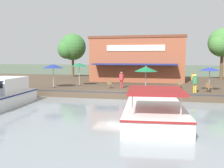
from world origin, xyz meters
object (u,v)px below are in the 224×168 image
at_px(patio_umbrella_mid_patio_left, 79,65).
at_px(person_at_quay_edge, 121,78).
at_px(waterfront_restaurant, 139,59).
at_px(cafe_chair_beside_entrance, 9,82).
at_px(patio_umbrella_mid_patio_right, 210,69).
at_px(person_near_entrance, 193,78).
at_px(cafe_chair_mid_patio, 209,87).
at_px(cafe_chair_under_first_umbrella, 180,84).
at_px(tree_upstream_bank, 71,48).
at_px(tree_behind_restaurant, 222,43).
at_px(cafe_chair_far_corner_seat, 11,83).
at_px(person_mid_patio, 195,81).
at_px(cafe_chair_back_row_seat, 110,84).
at_px(motorboat_far_downstream, 1,96).
at_px(motorboat_distant_upstream, 153,108).
at_px(patio_umbrella_back_row, 53,66).
at_px(patio_umbrella_near_quay_edge, 146,69).

height_order(patio_umbrella_mid_patio_left, person_at_quay_edge, patio_umbrella_mid_patio_left).
distance_m(waterfront_restaurant, cafe_chair_beside_entrance, 17.21).
distance_m(patio_umbrella_mid_patio_right, person_near_entrance, 2.92).
relative_size(cafe_chair_mid_patio, cafe_chair_under_first_umbrella, 1.00).
distance_m(tree_upstream_bank, tree_behind_restaurant, 22.39).
bearing_deg(cafe_chair_far_corner_seat, cafe_chair_beside_entrance, -133.76).
xyz_separation_m(person_mid_patio, tree_behind_restaurant, (-14.96, 4.94, 4.07)).
distance_m(cafe_chair_far_corner_seat, cafe_chair_mid_patio, 19.30).
relative_size(patio_umbrella_mid_patio_right, cafe_chair_far_corner_seat, 2.65).
bearing_deg(tree_upstream_bank, cafe_chair_back_row_seat, 35.17).
xyz_separation_m(patio_umbrella_mid_patio_right, person_mid_patio, (1.57, -1.42, -1.01)).
bearing_deg(patio_umbrella_mid_patio_right, person_mid_patio, -41.98).
bearing_deg(cafe_chair_mid_patio, motorboat_far_downstream, -65.17).
bearing_deg(cafe_chair_beside_entrance, person_mid_patio, 89.10).
distance_m(waterfront_restaurant, person_near_entrance, 10.43).
bearing_deg(patio_umbrella_mid_patio_left, person_near_entrance, 94.04).
bearing_deg(motorboat_far_downstream, person_mid_patio, 114.58).
relative_size(cafe_chair_back_row_seat, motorboat_far_downstream, 0.09).
height_order(waterfront_restaurant, patio_umbrella_mid_patio_left, waterfront_restaurant).
bearing_deg(cafe_chair_beside_entrance, motorboat_distant_upstream, 62.78).
height_order(cafe_chair_far_corner_seat, tree_upstream_bank, tree_upstream_bank).
height_order(patio_umbrella_mid_patio_left, person_mid_patio, patio_umbrella_mid_patio_left).
bearing_deg(cafe_chair_under_first_umbrella, patio_umbrella_mid_patio_left, -92.07).
bearing_deg(cafe_chair_under_first_umbrella, patio_umbrella_mid_patio_right, 64.63).
bearing_deg(patio_umbrella_mid_patio_left, person_at_quay_edge, 77.12).
xyz_separation_m(cafe_chair_back_row_seat, person_at_quay_edge, (-0.61, 1.11, 0.56)).
bearing_deg(person_at_quay_edge, patio_umbrella_back_row, -80.60).
distance_m(cafe_chair_mid_patio, person_at_quay_edge, 8.34).
height_order(cafe_chair_beside_entrance, person_at_quay_edge, person_at_quay_edge).
xyz_separation_m(cafe_chair_under_first_umbrella, person_mid_patio, (2.80, 1.16, 0.55)).
xyz_separation_m(cafe_chair_mid_patio, person_near_entrance, (-3.39, -0.99, 0.52)).
bearing_deg(patio_umbrella_mid_patio_left, tree_upstream_bank, -154.47).
height_order(patio_umbrella_back_row, motorboat_distant_upstream, patio_umbrella_back_row).
bearing_deg(patio_umbrella_near_quay_edge, person_near_entrance, 128.86).
xyz_separation_m(cafe_chair_back_row_seat, person_mid_patio, (1.44, 8.07, 0.55)).
distance_m(cafe_chair_far_corner_seat, motorboat_distant_upstream, 16.56).
xyz_separation_m(waterfront_restaurant, cafe_chair_beside_entrance, (11.62, -12.45, -2.44)).
bearing_deg(cafe_chair_beside_entrance, cafe_chair_far_corner_seat, 46.24).
bearing_deg(patio_umbrella_mid_patio_right, person_at_quay_edge, -93.26).
height_order(cafe_chair_under_first_umbrella, motorboat_far_downstream, motorboat_far_downstream).
bearing_deg(person_at_quay_edge, cafe_chair_back_row_seat, -61.30).
xyz_separation_m(cafe_chair_under_first_umbrella, motorboat_distant_upstream, (10.52, -2.02, -0.45)).
bearing_deg(patio_umbrella_back_row, person_near_entrance, 102.52).
xyz_separation_m(patio_umbrella_near_quay_edge, cafe_chair_under_first_umbrella, (-2.46, 3.19, -1.57)).
relative_size(cafe_chair_beside_entrance, cafe_chair_under_first_umbrella, 1.00).
bearing_deg(cafe_chair_back_row_seat, person_at_quay_edge, 118.70).
bearing_deg(person_near_entrance, cafe_chair_under_first_umbrella, -48.49).
relative_size(patio_umbrella_mid_patio_right, person_mid_patio, 1.37).
height_order(patio_umbrella_near_quay_edge, person_at_quay_edge, patio_umbrella_near_quay_edge).
height_order(cafe_chair_beside_entrance, motorboat_far_downstream, motorboat_far_downstream).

